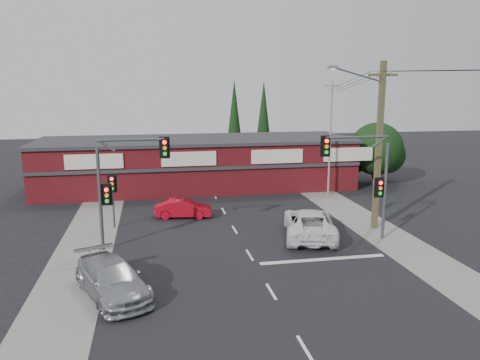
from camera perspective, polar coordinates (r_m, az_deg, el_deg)
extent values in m
plane|color=black|center=(24.60, 1.08, -8.99)|extent=(120.00, 120.00, 0.00)
cube|color=black|center=(29.26, -0.93, -5.64)|extent=(14.00, 70.00, 0.01)
cube|color=gray|center=(29.11, -17.76, -6.27)|extent=(3.00, 70.00, 0.02)
cube|color=gray|center=(31.76, 14.41, -4.62)|extent=(3.00, 70.00, 0.02)
cube|color=silver|center=(24.19, 10.08, -9.50)|extent=(6.50, 0.35, 0.01)
imported|color=white|center=(27.32, 8.45, -5.21)|extent=(4.09, 6.40, 1.64)
imported|color=#9DA0A3|center=(20.45, -15.35, -11.53)|extent=(3.87, 5.50, 1.48)
imported|color=#B20A1A|center=(31.24, -6.90, -3.45)|extent=(3.89, 1.85, 1.23)
cube|color=silver|center=(16.63, 7.90, -19.63)|extent=(0.12, 1.60, 0.01)
cube|color=silver|center=(20.40, 3.83, -13.41)|extent=(0.12, 1.60, 0.01)
cube|color=silver|center=(24.39, 1.18, -9.13)|extent=(0.12, 1.60, 0.01)
cube|color=silver|center=(28.52, -0.67, -6.06)|extent=(0.12, 1.60, 0.01)
cube|color=silver|center=(32.74, -2.03, -3.77)|extent=(0.12, 1.60, 0.01)
cube|color=silver|center=(37.00, -3.08, -2.01)|extent=(0.12, 1.60, 0.01)
cube|color=silver|center=(41.31, -3.90, -0.61)|extent=(0.12, 1.60, 0.01)
cube|color=silver|center=(45.64, -4.57, 0.53)|extent=(0.12, 1.60, 0.01)
cube|color=#450D12|center=(40.29, -5.26, 1.94)|extent=(26.00, 8.00, 4.00)
cube|color=#2D2D30|center=(40.00, -5.31, 4.91)|extent=(26.40, 8.40, 0.25)
cube|color=beige|center=(36.19, -17.37, 2.17)|extent=(4.20, 0.12, 1.10)
cube|color=beige|center=(36.05, -6.25, 2.58)|extent=(4.20, 0.12, 1.10)
cube|color=beige|center=(37.24, 4.56, 2.89)|extent=(4.20, 0.12, 1.10)
cube|color=beige|center=(39.24, 13.06, 3.07)|extent=(4.20, 0.12, 1.10)
cube|color=#2D2D30|center=(36.22, -4.64, 1.37)|extent=(26.00, 0.15, 0.25)
cylinder|color=#2D2116|center=(42.90, 16.12, 0.62)|extent=(0.50, 0.50, 1.80)
sphere|color=black|center=(42.56, 16.29, 3.67)|extent=(4.60, 4.60, 4.60)
sphere|color=black|center=(44.22, 17.39, 2.96)|extent=(3.40, 3.40, 3.40)
sphere|color=black|center=(43.36, 13.86, 2.72)|extent=(2.80, 2.80, 2.80)
cylinder|color=#2D2116|center=(47.90, -0.68, 2.27)|extent=(0.24, 0.24, 2.00)
cone|color=black|center=(47.40, -0.70, 7.65)|extent=(1.80, 1.80, 7.50)
cylinder|color=#2D2116|center=(50.54, 2.83, 2.74)|extent=(0.24, 0.24, 2.00)
cone|color=black|center=(50.07, 2.88, 7.83)|extent=(1.80, 1.80, 7.50)
cylinder|color=#47494C|center=(25.40, -16.68, -2.33)|extent=(0.18, 0.18, 5.50)
cylinder|color=#47494C|center=(24.75, -13.16, 4.79)|extent=(3.40, 0.14, 0.14)
cylinder|color=#47494C|center=(24.86, -15.87, 3.99)|extent=(0.82, 0.14, 0.63)
cube|color=black|center=(24.79, -9.18, 3.90)|extent=(0.32, 0.22, 0.95)
cube|color=black|center=(24.86, -9.18, 3.92)|extent=(0.55, 0.04, 1.15)
cylinder|color=#FF0C07|center=(24.62, -9.19, 4.56)|extent=(0.20, 0.06, 0.20)
cylinder|color=orange|center=(24.66, -9.17, 3.87)|extent=(0.20, 0.06, 0.20)
cylinder|color=#0CE526|center=(24.70, -9.15, 3.18)|extent=(0.20, 0.06, 0.20)
cube|color=black|center=(25.31, -15.92, -1.76)|extent=(0.32, 0.22, 0.95)
cube|color=black|center=(25.38, -15.91, -1.72)|extent=(0.55, 0.04, 1.15)
cylinder|color=#FF0C07|center=(25.12, -15.99, -1.16)|extent=(0.20, 0.06, 0.20)
cylinder|color=orange|center=(25.18, -15.95, -1.82)|extent=(0.20, 0.06, 0.20)
cylinder|color=#0CE526|center=(25.25, -15.91, -2.49)|extent=(0.20, 0.06, 0.20)
cylinder|color=#47494C|center=(27.42, 17.25, -1.38)|extent=(0.18, 0.18, 5.50)
cylinder|color=#47494C|center=(26.13, 14.15, 5.08)|extent=(3.60, 0.14, 0.14)
cylinder|color=#47494C|center=(26.72, 16.58, 4.43)|extent=(0.82, 0.14, 0.63)
cube|color=black|center=(25.48, 10.41, 4.06)|extent=(0.32, 0.22, 0.95)
cube|color=black|center=(25.55, 10.36, 4.08)|extent=(0.55, 0.04, 1.15)
cylinder|color=#FF0C07|center=(25.33, 10.54, 4.70)|extent=(0.20, 0.06, 0.20)
cylinder|color=orange|center=(25.36, 10.52, 4.03)|extent=(0.20, 0.06, 0.20)
cylinder|color=#0CE526|center=(25.40, 10.49, 3.35)|extent=(0.20, 0.06, 0.20)
cube|color=black|center=(27.21, 16.63, -0.90)|extent=(0.32, 0.22, 0.95)
cube|color=black|center=(27.27, 16.57, -0.87)|extent=(0.55, 0.04, 1.15)
cylinder|color=#FF0C07|center=(27.03, 16.79, -0.34)|extent=(0.20, 0.06, 0.20)
cylinder|color=orange|center=(27.09, 16.76, -0.96)|extent=(0.20, 0.06, 0.20)
cylinder|color=#0CE526|center=(27.16, 16.72, -1.58)|extent=(0.20, 0.06, 0.20)
cylinder|color=#47494C|center=(29.54, -15.20, -2.87)|extent=(0.12, 0.12, 3.00)
cube|color=black|center=(29.25, -15.33, -0.40)|extent=(0.32, 0.22, 0.95)
cube|color=black|center=(29.32, -15.32, -0.37)|extent=(0.55, 0.04, 1.15)
cylinder|color=#FF0C07|center=(29.07, -15.38, 0.13)|extent=(0.20, 0.06, 0.20)
cylinder|color=orange|center=(29.13, -15.35, -0.45)|extent=(0.20, 0.06, 0.20)
cylinder|color=#0CE526|center=(29.19, -15.32, -1.02)|extent=(0.20, 0.06, 0.20)
cube|color=brown|center=(29.02, 16.55, 3.85)|extent=(0.30, 0.30, 10.00)
cube|color=brown|center=(28.81, 17.03, 12.16)|extent=(1.80, 0.14, 0.14)
cylinder|color=#47494C|center=(27.97, 14.20, 12.34)|extent=(3.23, 0.39, 0.89)
cube|color=slate|center=(27.22, 11.24, 13.35)|extent=(0.55, 0.25, 0.18)
cylinder|color=silver|center=(27.22, 11.23, 13.14)|extent=(0.28, 0.28, 0.05)
cylinder|color=gray|center=(37.43, 10.92, 4.93)|extent=(0.16, 0.16, 9.00)
cube|color=gray|center=(37.21, 11.16, 11.21)|extent=(1.20, 0.10, 0.10)
cylinder|color=black|center=(32.73, 12.74, 11.51)|extent=(0.73, 9.01, 1.22)
cylinder|color=black|center=(32.97, 13.71, 11.47)|extent=(0.52, 9.00, 1.22)
cylinder|color=black|center=(33.22, 14.67, 11.42)|extent=(0.31, 9.00, 1.22)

